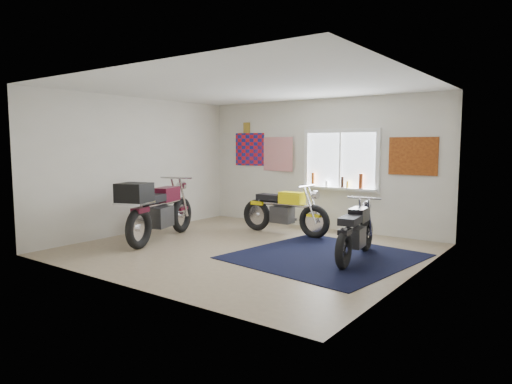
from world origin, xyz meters
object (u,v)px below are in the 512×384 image
Objects in this scene: yellow_triumph at (284,212)px; maroon_tourer at (156,209)px; black_chrome_bike at (356,234)px; navy_rug at (325,256)px.

maroon_tourer is (-1.47, -1.97, 0.15)m from yellow_triumph.
yellow_triumph reaches higher than black_chrome_bike.
black_chrome_bike reaches higher than navy_rug.
black_chrome_bike is at bearing -92.68° from maroon_tourer.
yellow_triumph is 1.11× the size of black_chrome_bike.
yellow_triumph is at bearing -54.52° from maroon_tourer.
yellow_triumph is 0.90× the size of maroon_tourer.
yellow_triumph is at bearing 142.38° from navy_rug.
black_chrome_bike is (1.97, -1.04, -0.04)m from yellow_triumph.
black_chrome_bike is at bearing -27.87° from yellow_triumph.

